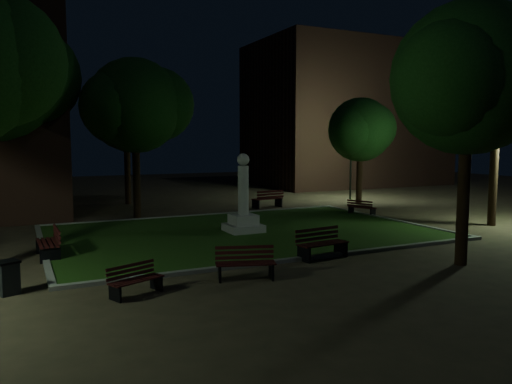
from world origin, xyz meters
TOP-DOWN VIEW (x-y plane):
  - ground at (0.00, 0.00)m, footprint 80.00×80.00m
  - lawn at (0.00, 2.00)m, footprint 15.00×10.00m
  - lawn_kerb at (0.00, 2.00)m, footprint 15.40×10.40m
  - monument at (0.00, 2.00)m, footprint 1.40×1.40m
  - building_far at (18.00, 20.00)m, footprint 16.00×10.00m
  - tree_north_wl at (-2.90, 8.10)m, footprint 5.63×4.59m
  - tree_ne at (10.45, 7.92)m, footprint 4.70×3.84m
  - tree_east at (10.96, -1.08)m, footprint 5.48×4.47m
  - tree_se at (3.97, -5.67)m, footprint 5.57×4.55m
  - tree_far_north at (-2.21, 13.78)m, footprint 5.15×4.21m
  - lamppost_ne at (11.12, 9.83)m, footprint 1.18×0.28m
  - bench_near_left at (-2.76, -4.26)m, footprint 1.72×1.04m
  - bench_near_right at (0.48, -3.09)m, footprint 1.82×0.82m
  - bench_west_near at (-5.79, -4.37)m, footprint 1.45×0.97m
  - bench_left_side at (-7.43, 0.80)m, footprint 0.68×1.80m
  - bench_right_side at (7.48, 3.94)m, footprint 1.01×1.52m
  - bench_far_side at (4.51, 8.60)m, footprint 1.91×0.92m
  - trash_bin at (-8.61, -2.97)m, footprint 0.64×0.64m

SIDE VIEW (x-z plane):
  - ground at x=0.00m, z-range 0.00..0.00m
  - lawn at x=0.00m, z-range 0.00..0.08m
  - lawn_kerb at x=0.00m, z-range 0.00..0.12m
  - bench_west_near at x=-5.79m, z-range -0.02..0.73m
  - bench_right_side at x=7.48m, z-range -0.02..0.77m
  - bench_near_left at x=-2.76m, z-range -0.03..0.87m
  - trash_bin at x=-8.61m, z-range 0.01..0.85m
  - bench_near_right at x=0.48m, z-range -0.03..0.94m
  - bench_left_side at x=-7.43m, z-range -0.03..0.95m
  - bench_far_side at x=4.51m, z-range -0.03..0.98m
  - monument at x=0.00m, z-range -0.64..2.56m
  - lamppost_ne at x=11.12m, z-range 0.84..4.87m
  - tree_ne at x=10.45m, z-range 1.26..7.64m
  - tree_far_north at x=-2.21m, z-range 1.60..9.03m
  - tree_north_wl at x=-2.90m, z-range 1.59..9.37m
  - tree_se at x=3.97m, z-range 1.67..9.57m
  - building_far at x=18.00m, z-range 0.00..12.00m
  - tree_east at x=10.96m, z-range 2.03..10.59m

